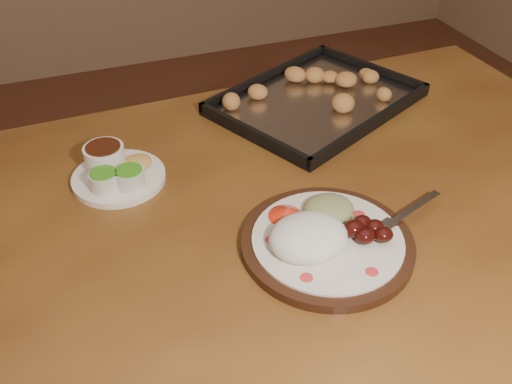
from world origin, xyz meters
name	(u,v)px	position (x,y,z in m)	size (l,w,h in m)	color
ground	(259,337)	(0.00, 0.00, 0.00)	(4.00, 4.00, 0.00)	brown
dining_table	(269,246)	(-0.09, -0.28, 0.65)	(1.53, 0.94, 0.75)	brown
dinner_plate	(323,237)	(-0.05, -0.41, 0.77)	(0.38, 0.28, 0.06)	black
condiment_saucer	(115,171)	(-0.33, -0.11, 0.77)	(0.17, 0.17, 0.06)	white
baking_tray	(317,99)	(0.15, 0.02, 0.76)	(0.53, 0.48, 0.05)	black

